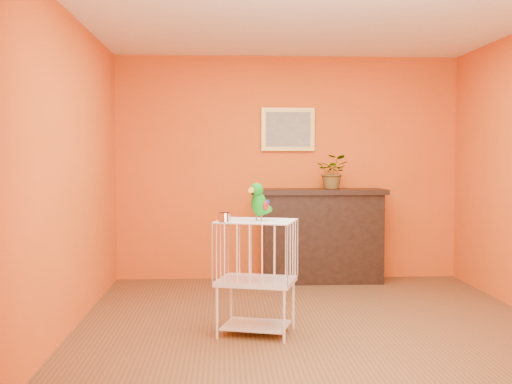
{
  "coord_description": "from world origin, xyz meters",
  "views": [
    {
      "loc": [
        -0.75,
        -5.24,
        1.41
      ],
      "look_at": [
        -0.5,
        -0.21,
        1.15
      ],
      "focal_mm": 45.0,
      "sensor_mm": 36.0,
      "label": 1
    }
  ],
  "objects": [
    {
      "name": "birdcage",
      "position": [
        -0.49,
        -0.16,
        0.48
      ],
      "size": [
        0.7,
        0.6,
        0.92
      ],
      "rotation": [
        0.0,
        0.0,
        -0.28
      ],
      "color": "silver",
      "rests_on": "ground"
    },
    {
      "name": "feed_cup",
      "position": [
        -0.75,
        -0.28,
        0.96
      ],
      "size": [
        0.1,
        0.1,
        0.07
      ],
      "primitive_type": "cylinder",
      "color": "silver",
      "rests_on": "birdcage"
    },
    {
      "name": "room_shell",
      "position": [
        0.0,
        0.0,
        1.58
      ],
      "size": [
        4.5,
        4.5,
        4.5
      ],
      "color": "#EC5516",
      "rests_on": "ground"
    },
    {
      "name": "parrot",
      "position": [
        -0.47,
        -0.2,
        1.07
      ],
      "size": [
        0.22,
        0.25,
        0.31
      ],
      "rotation": [
        0.0,
        0.0,
        -0.67
      ],
      "color": "#59544C",
      "rests_on": "birdcage"
    },
    {
      "name": "potted_plant",
      "position": [
        0.5,
        2.03,
        1.22
      ],
      "size": [
        0.46,
        0.48,
        0.3
      ],
      "primitive_type": "imported",
      "rotation": [
        0.0,
        0.0,
        -0.32
      ],
      "color": "#26722D",
      "rests_on": "console_cabinet"
    },
    {
      "name": "framed_picture",
      "position": [
        0.0,
        2.22,
        1.75
      ],
      "size": [
        0.62,
        0.04,
        0.5
      ],
      "color": "gold",
      "rests_on": "room_shell"
    },
    {
      "name": "console_cabinet",
      "position": [
        0.37,
        2.0,
        0.53
      ],
      "size": [
        1.43,
        0.51,
        1.06
      ],
      "color": "black",
      "rests_on": "ground"
    },
    {
      "name": "ground",
      "position": [
        0.0,
        0.0,
        0.0
      ],
      "size": [
        4.5,
        4.5,
        0.0
      ],
      "primitive_type": "plane",
      "color": "brown",
      "rests_on": "ground"
    }
  ]
}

